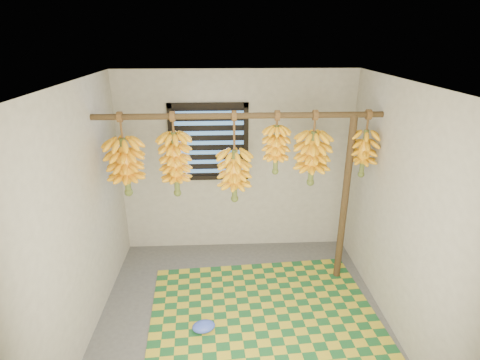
{
  "coord_description": "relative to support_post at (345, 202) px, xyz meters",
  "views": [
    {
      "loc": [
        -0.18,
        -3.1,
        2.79
      ],
      "look_at": [
        0.0,
        0.55,
        1.35
      ],
      "focal_mm": 28.0,
      "sensor_mm": 36.0,
      "label": 1
    }
  ],
  "objects": [
    {
      "name": "floor",
      "position": [
        -1.2,
        -0.7,
        -1.0
      ],
      "size": [
        3.0,
        3.0,
        0.01
      ],
      "primitive_type": "cube",
      "color": "#494949",
      "rests_on": "ground"
    },
    {
      "name": "ceiling",
      "position": [
        -1.2,
        -0.7,
        1.4
      ],
      "size": [
        3.0,
        3.0,
        0.01
      ],
      "primitive_type": "cube",
      "color": "silver",
      "rests_on": "wall_back"
    },
    {
      "name": "wall_back",
      "position": [
        -1.2,
        0.8,
        0.2
      ],
      "size": [
        3.0,
        0.01,
        2.4
      ],
      "primitive_type": "cube",
      "color": "gray",
      "rests_on": "floor"
    },
    {
      "name": "wall_left",
      "position": [
        -2.71,
        -0.7,
        0.2
      ],
      "size": [
        0.01,
        3.0,
        2.4
      ],
      "primitive_type": "cube",
      "color": "gray",
      "rests_on": "floor"
    },
    {
      "name": "wall_right",
      "position": [
        0.3,
        -0.7,
        0.2
      ],
      "size": [
        0.01,
        3.0,
        2.4
      ],
      "primitive_type": "cube",
      "color": "gray",
      "rests_on": "floor"
    },
    {
      "name": "window",
      "position": [
        -1.55,
        0.78,
        0.5
      ],
      "size": [
        1.0,
        0.04,
        1.0
      ],
      "color": "black",
      "rests_on": "wall_back"
    },
    {
      "name": "hanging_pole",
      "position": [
        -1.2,
        0.0,
        1.0
      ],
      "size": [
        3.0,
        0.06,
        0.06
      ],
      "primitive_type": "cylinder",
      "rotation": [
        0.0,
        1.57,
        0.0
      ],
      "color": "#49331B",
      "rests_on": "wall_left"
    },
    {
      "name": "support_post",
      "position": [
        0.0,
        0.0,
        0.0
      ],
      "size": [
        0.08,
        0.08,
        2.0
      ],
      "primitive_type": "cylinder",
      "color": "#49331B",
      "rests_on": "floor"
    },
    {
      "name": "woven_mat",
      "position": [
        -0.97,
        -0.67,
        -0.99
      ],
      "size": [
        2.49,
        2.05,
        0.01
      ],
      "primitive_type": "cube",
      "rotation": [
        0.0,
        0.0,
        0.07
      ],
      "color": "#195528",
      "rests_on": "floor"
    },
    {
      "name": "plastic_bag",
      "position": [
        -1.6,
        -0.85,
        -0.94
      ],
      "size": [
        0.26,
        0.22,
        0.1
      ],
      "primitive_type": "ellipsoid",
      "rotation": [
        0.0,
        0.0,
        0.22
      ],
      "color": "blue",
      "rests_on": "woven_mat"
    },
    {
      "name": "banana_bunch_a",
      "position": [
        -2.41,
        0.0,
        0.47
      ],
      "size": [
        0.37,
        0.37,
        0.9
      ],
      "color": "brown",
      "rests_on": "hanging_pole"
    },
    {
      "name": "banana_bunch_b",
      "position": [
        -1.88,
        0.0,
        0.48
      ],
      "size": [
        0.32,
        0.32,
        0.92
      ],
      "color": "brown",
      "rests_on": "hanging_pole"
    },
    {
      "name": "banana_bunch_c",
      "position": [
        -1.25,
        -0.0,
        0.34
      ],
      "size": [
        0.35,
        0.35,
        1.0
      ],
      "color": "brown",
      "rests_on": "hanging_pole"
    },
    {
      "name": "banana_bunch_d",
      "position": [
        -0.81,
        -0.0,
        0.63
      ],
      "size": [
        0.28,
        0.28,
        0.68
      ],
      "color": "brown",
      "rests_on": "hanging_pole"
    },
    {
      "name": "banana_bunch_e",
      "position": [
        -0.41,
        0.0,
        0.53
      ],
      "size": [
        0.37,
        0.37,
        0.82
      ],
      "color": "brown",
      "rests_on": "hanging_pole"
    },
    {
      "name": "banana_bunch_f",
      "position": [
        0.15,
        -0.0,
        0.58
      ],
      "size": [
        0.29,
        0.29,
        0.74
      ],
      "color": "brown",
      "rests_on": "hanging_pole"
    }
  ]
}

